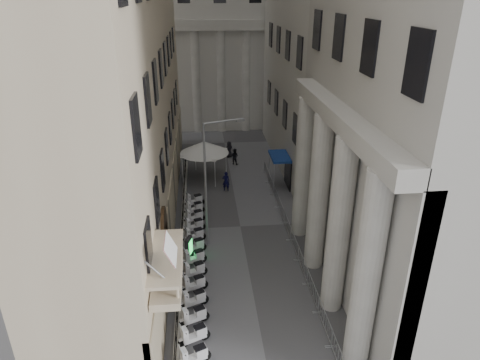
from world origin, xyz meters
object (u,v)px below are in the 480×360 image
at_px(pedestrian_a, 226,181).
at_px(pedestrian_b, 235,156).
at_px(security_tent, 199,145).
at_px(info_kiosk, 189,249).
at_px(street_lamp, 210,174).

distance_m(pedestrian_a, pedestrian_b, 6.27).
distance_m(security_tent, info_kiosk, 14.28).
relative_size(info_kiosk, pedestrian_a, 0.96).
relative_size(security_tent, info_kiosk, 2.63).
distance_m(street_lamp, info_kiosk, 5.10).
bearing_deg(pedestrian_b, security_tent, 63.25).
xyz_separation_m(info_kiosk, pedestrian_b, (4.39, 16.59, -0.03)).
height_order(street_lamp, info_kiosk, street_lamp).
bearing_deg(pedestrian_b, pedestrian_a, 106.24).
relative_size(street_lamp, pedestrian_b, 5.26).
height_order(security_tent, pedestrian_b, security_tent).
xyz_separation_m(street_lamp, pedestrian_a, (1.52, 8.50, -4.40)).
bearing_deg(street_lamp, info_kiosk, -148.52).
distance_m(security_tent, pedestrian_a, 4.80).
xyz_separation_m(security_tent, pedestrian_a, (2.26, -3.63, -2.16)).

